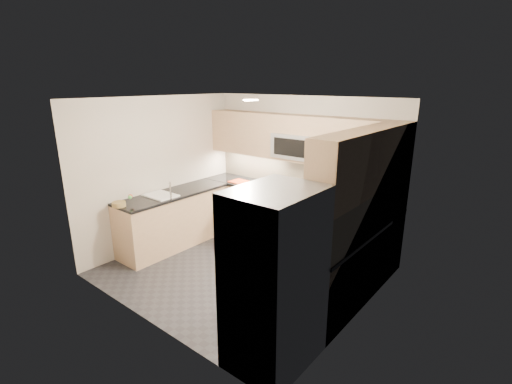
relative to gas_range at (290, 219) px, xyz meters
The scene contains 35 objects.
floor 1.35m from the gas_range, 90.00° to the right, with size 3.60×3.20×0.00m, color #242328.
ceiling 2.41m from the gas_range, 90.00° to the right, with size 3.60×3.20×0.02m, color beige.
wall_back 0.86m from the gas_range, 90.00° to the left, with size 3.60×0.02×2.50m, color beige.
wall_front 2.98m from the gas_range, 90.00° to the right, with size 3.60×0.02×2.50m, color beige.
wall_left 2.34m from the gas_range, 144.69° to the right, with size 0.02×3.20×2.50m, color beige.
wall_right 2.34m from the gas_range, 35.31° to the right, with size 0.02×3.20×2.50m, color beige.
base_cab_back_left 1.09m from the gas_range, behind, with size 1.42×0.60×0.90m, color tan.
base_cab_back_right 1.09m from the gas_range, ahead, with size 1.42×0.60×0.90m, color tan.
base_cab_right 1.88m from the gas_range, 36.87° to the right, with size 0.60×1.70×0.90m, color tan.
base_cab_peninsula 1.97m from the gas_range, 139.64° to the right, with size 0.60×2.00×0.90m, color tan.
countertop_back_left 1.19m from the gas_range, behind, with size 1.42×0.63×0.04m, color black.
countertop_back_right 1.19m from the gas_range, ahead, with size 1.42×0.63×0.04m, color black.
countertop_right 1.93m from the gas_range, 36.87° to the right, with size 0.63×1.70×0.04m, color black.
countertop_peninsula 2.02m from the gas_range, 139.64° to the right, with size 0.63×2.00×0.04m, color black.
upper_cab_back 1.38m from the gas_range, 90.00° to the left, with size 3.60×0.35×0.75m, color tan.
upper_cab_right 2.35m from the gas_range, 31.61° to the right, with size 0.35×1.95×0.75m, color tan.
backsplash_back 0.81m from the gas_range, 90.00° to the left, with size 3.60×0.01×0.51m, color tan.
backsplash_right 2.11m from the gas_range, 24.68° to the right, with size 0.01×2.30×0.51m, color tan.
gas_range is the anchor object (origin of this frame).
range_cooktop 0.46m from the gas_range, ahead, with size 0.76×0.65×0.03m, color black.
oven_door_glass 0.33m from the gas_range, 90.00° to the right, with size 0.62×0.02×0.45m, color black.
oven_handle 0.44m from the gas_range, 90.00° to the right, with size 0.02×0.02×0.60m, color #B2B5BA.
microwave 1.25m from the gas_range, 90.00° to the left, with size 0.76×0.40×0.40m, color #ABACB3.
microwave_door 1.25m from the gas_range, 90.00° to the right, with size 0.60×0.01×0.28m, color black.
refrigerator 2.86m from the gas_range, 59.12° to the right, with size 0.70×0.90×1.80m, color gray.
fridge_handle_left 2.86m from the gas_range, 67.48° to the right, with size 0.02×0.02×1.20m, color #B2B5BA.
fridge_handle_right 2.54m from the gas_range, 64.31° to the right, with size 0.02×0.02×1.20m, color #B2B5BA.
sink_basin 2.18m from the gas_range, 134.53° to the right, with size 0.52×0.38×0.16m, color white.
faucet 2.06m from the gas_range, 129.12° to the right, with size 0.03×0.03×0.28m, color silver.
utensil_bowl 1.34m from the gas_range, ahead, with size 0.31×0.31×0.17m, color green.
cutting_board 1.16m from the gas_range, behind, with size 0.42×0.29×0.01m, color red.
fruit_basket 2.77m from the gas_range, 124.53° to the right, with size 0.20×0.20×0.07m, color #9F824A.
fruit_apple 2.63m from the gas_range, 126.60° to the right, with size 0.07×0.07×0.07m, color #A82913.
fruit_pear 2.63m from the gas_range, 125.71° to the right, with size 0.06×0.06×0.06m, color #54AD4A.
dish_towel_check 0.38m from the gas_range, 97.16° to the right, with size 0.16×0.01×0.30m, color white.
Camera 1 is at (3.30, -3.72, 2.71)m, focal length 26.00 mm.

